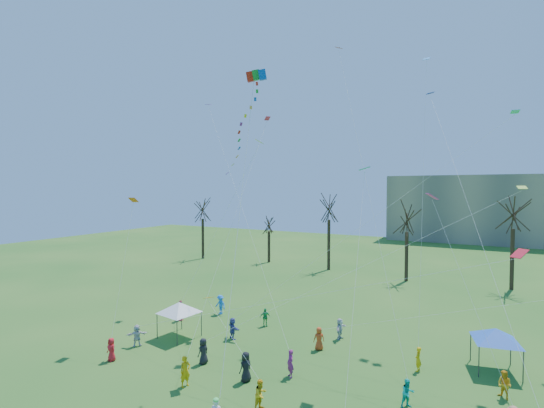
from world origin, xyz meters
The scene contains 7 objects.
distant_building centered at (22.00, 82.00, 7.50)m, with size 60.00×14.00×15.00m, color gray.
bare_tree_row centered at (0.07, 36.28, 7.44)m, with size 70.16×7.89×11.60m.
big_box_kite centered at (-3.39, 5.63, 15.89)m, with size 2.37×4.95×19.52m.
canopy_tent_white centered at (-10.62, 7.00, 2.41)m, with size 3.75×3.75×2.85m.
canopy_tent_blue centered at (11.57, 12.44, 2.40)m, with size 3.70×3.70×2.83m.
festival_crowd centered at (-1.75, 6.62, 0.84)m, with size 27.34×14.10×1.84m.
small_kites_aloft centered at (1.87, 11.61, 13.12)m, with size 31.33×19.76×34.52m.
Camera 1 is at (10.16, -16.00, 11.94)m, focal length 25.00 mm.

